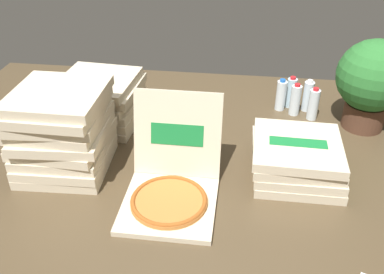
% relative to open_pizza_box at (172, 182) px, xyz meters
% --- Properties ---
extents(ground_plane, '(3.20, 2.40, 0.02)m').
position_rel_open_pizza_box_xyz_m(ground_plane, '(0.08, 0.20, -0.10)').
color(ground_plane, '#4C3D28').
extents(open_pizza_box, '(0.42, 0.53, 0.43)m').
position_rel_open_pizza_box_xyz_m(open_pizza_box, '(0.00, 0.00, 0.00)').
color(open_pizza_box, beige).
rests_on(open_pizza_box, ground_plane).
extents(pizza_stack_center_near, '(0.45, 0.45, 0.42)m').
position_rel_open_pizza_box_xyz_m(pizza_stack_center_near, '(-0.56, 0.17, 0.13)').
color(pizza_stack_center_near, beige).
rests_on(pizza_stack_center_near, ground_plane).
extents(pizza_stack_left_near, '(0.47, 0.46, 0.28)m').
position_rel_open_pizza_box_xyz_m(pizza_stack_left_near, '(-0.52, 0.63, 0.06)').
color(pizza_stack_left_near, beige).
rests_on(pizza_stack_left_near, ground_plane).
extents(pizza_stack_left_mid, '(0.44, 0.43, 0.19)m').
position_rel_open_pizza_box_xyz_m(pizza_stack_left_mid, '(0.58, 0.24, 0.01)').
color(pizza_stack_left_mid, beige).
rests_on(pizza_stack_left_mid, ground_plane).
extents(water_bottle_0, '(0.06, 0.06, 0.20)m').
position_rel_open_pizza_box_xyz_m(water_bottle_0, '(0.69, 0.93, 0.01)').
color(water_bottle_0, white).
rests_on(water_bottle_0, ground_plane).
extents(water_bottle_1, '(0.06, 0.06, 0.20)m').
position_rel_open_pizza_box_xyz_m(water_bottle_1, '(0.61, 0.86, 0.01)').
color(water_bottle_1, white).
rests_on(water_bottle_1, ground_plane).
extents(water_bottle_2, '(0.06, 0.06, 0.20)m').
position_rel_open_pizza_box_xyz_m(water_bottle_2, '(0.72, 0.82, 0.01)').
color(water_bottle_2, white).
rests_on(water_bottle_2, ground_plane).
extents(water_bottle_3, '(0.06, 0.06, 0.20)m').
position_rel_open_pizza_box_xyz_m(water_bottle_3, '(0.53, 0.92, 0.01)').
color(water_bottle_3, white).
rests_on(water_bottle_3, ground_plane).
extents(water_bottle_4, '(0.06, 0.06, 0.20)m').
position_rel_open_pizza_box_xyz_m(water_bottle_4, '(0.59, 0.96, 0.01)').
color(water_bottle_4, silver).
rests_on(water_bottle_4, ground_plane).
extents(potted_plant, '(0.40, 0.40, 0.52)m').
position_rel_open_pizza_box_xyz_m(potted_plant, '(1.00, 0.77, 0.21)').
color(potted_plant, '#513323').
rests_on(potted_plant, ground_plane).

